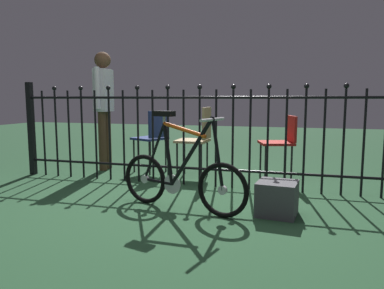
# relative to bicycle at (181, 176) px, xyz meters

# --- Properties ---
(ground_plane) EXTENTS (20.00, 20.00, 0.00)m
(ground_plane) POSITION_rel_bicycle_xyz_m (-0.06, 0.24, -0.31)
(ground_plane) COLOR #23482B
(iron_fence) EXTENTS (4.78, 0.07, 1.23)m
(iron_fence) POSITION_rel_bicycle_xyz_m (-0.12, 0.96, 0.31)
(iron_fence) COLOR black
(iron_fence) RESTS_ON ground
(bicycle) EXTENTS (1.29, 0.47, 0.91)m
(bicycle) POSITION_rel_bicycle_xyz_m (0.00, 0.00, 0.00)
(bicycle) COLOR black
(bicycle) RESTS_ON ground
(chair_red) EXTENTS (0.49, 0.49, 0.81)m
(chair_red) POSITION_rel_bicycle_xyz_m (0.82, 1.51, 0.20)
(chair_red) COLOR black
(chair_red) RESTS_ON ground
(chair_navy) EXTENTS (0.51, 0.51, 0.86)m
(chair_navy) POSITION_rel_bicycle_xyz_m (-0.89, 1.52, 0.22)
(chair_navy) COLOR black
(chair_navy) RESTS_ON ground
(chair_tan) EXTENTS (0.40, 0.40, 0.91)m
(chair_tan) POSITION_rel_bicycle_xyz_m (-0.22, 1.42, 0.24)
(chair_tan) COLOR black
(chair_tan) RESTS_ON ground
(person_visitor) EXTENTS (0.23, 0.47, 1.67)m
(person_visitor) POSITION_rel_bicycle_xyz_m (-1.65, 1.54, 0.69)
(person_visitor) COLOR #4C3823
(person_visitor) RESTS_ON ground
(display_crate) EXTENTS (0.37, 0.37, 0.30)m
(display_crate) POSITION_rel_bicycle_xyz_m (0.85, 0.10, -0.16)
(display_crate) COLOR #4C4C51
(display_crate) RESTS_ON ground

